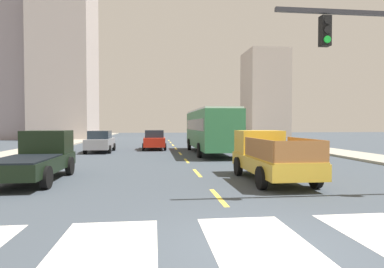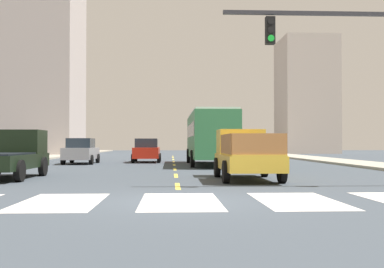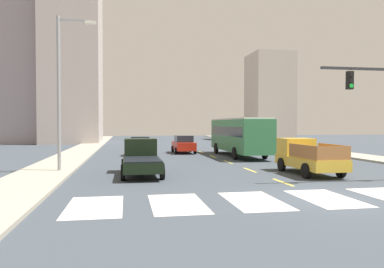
{
  "view_description": "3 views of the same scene",
  "coord_description": "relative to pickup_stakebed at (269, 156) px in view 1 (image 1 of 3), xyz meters",
  "views": [
    {
      "loc": [
        -1.94,
        -5.74,
        2.24
      ],
      "look_at": [
        -0.54,
        6.39,
        1.87
      ],
      "focal_mm": 30.44,
      "sensor_mm": 36.0,
      "label": 1
    },
    {
      "loc": [
        -0.23,
        -11.37,
        1.4
      ],
      "look_at": [
        0.58,
        6.48,
        1.74
      ],
      "focal_mm": 44.34,
      "sensor_mm": 36.0,
      "label": 2
    },
    {
      "loc": [
        -7.44,
        -13.18,
        2.81
      ],
      "look_at": [
        -2.2,
        17.02,
        2.02
      ],
      "focal_mm": 35.43,
      "sensor_mm": 36.0,
      "label": 3
    }
  ],
  "objects": [
    {
      "name": "lane_dash_2",
      "position": [
        -2.67,
        7.0,
        -0.93
      ],
      "size": [
        0.16,
        2.4,
        0.01
      ],
      "primitive_type": "cube",
      "color": "yellow",
      "rests_on": "ground"
    },
    {
      "name": "crosswalk_stripe_2",
      "position": [
        -5.51,
        -7.0,
        -0.93
      ],
      "size": [
        1.89,
        3.58,
        0.01
      ],
      "primitive_type": "cube",
      "color": "silver",
      "rests_on": "ground"
    },
    {
      "name": "sedan_mid",
      "position": [
        -8.94,
        13.89,
        -0.08
      ],
      "size": [
        2.02,
        4.4,
        1.72
      ],
      "rotation": [
        0.0,
        0.0,
        0.0
      ],
      "color": "gray",
      "rests_on": "ground"
    },
    {
      "name": "sedan_far",
      "position": [
        -4.63,
        16.2,
        -0.08
      ],
      "size": [
        2.02,
        4.4,
        1.72
      ],
      "rotation": [
        0.0,
        0.0,
        0.02
      ],
      "color": "red",
      "rests_on": "ground"
    },
    {
      "name": "lane_dash_6",
      "position": [
        -2.67,
        27.0,
        -0.93
      ],
      "size": [
        0.16,
        2.4,
        0.01
      ],
      "primitive_type": "cube",
      "color": "yellow",
      "rests_on": "ground"
    },
    {
      "name": "city_bus",
      "position": [
        -0.4,
        11.73,
        1.02
      ],
      "size": [
        2.72,
        10.8,
        3.32
      ],
      "rotation": [
        0.0,
        0.0,
        -0.03
      ],
      "color": "#327648",
      "rests_on": "ground"
    },
    {
      "name": "lane_dash_3",
      "position": [
        -2.67,
        12.0,
        -0.93
      ],
      "size": [
        0.16,
        2.4,
        0.01
      ],
      "primitive_type": "cube",
      "color": "yellow",
      "rests_on": "ground"
    },
    {
      "name": "lane_dash_7",
      "position": [
        -2.67,
        32.0,
        -0.93
      ],
      "size": [
        0.16,
        2.4,
        0.01
      ],
      "primitive_type": "cube",
      "color": "yellow",
      "rests_on": "ground"
    },
    {
      "name": "sidewalk_right",
      "position": [
        9.34,
        11.0,
        -0.86
      ],
      "size": [
        3.15,
        110.0,
        0.15
      ],
      "primitive_type": "cube",
      "color": "#A39C8C",
      "rests_on": "ground"
    },
    {
      "name": "block_mid_right",
      "position": [
        15.57,
        45.39,
        6.85
      ],
      "size": [
        7.06,
        7.96,
        15.57
      ],
      "primitive_type": "cube",
      "color": "#B7A99C",
      "rests_on": "ground"
    },
    {
      "name": "crosswalk_stripe_3",
      "position": [
        -2.67,
        -7.0,
        -0.93
      ],
      "size": [
        1.89,
        3.58,
        0.01
      ],
      "primitive_type": "cube",
      "color": "silver",
      "rests_on": "ground"
    },
    {
      "name": "pickup_stakebed",
      "position": [
        0.0,
        0.0,
        0.0
      ],
      "size": [
        2.18,
        5.2,
        1.96
      ],
      "rotation": [
        0.0,
        0.0,
        -0.04
      ],
      "color": "gold",
      "rests_on": "ground"
    },
    {
      "name": "lane_dash_4",
      "position": [
        -2.67,
        17.0,
        -0.93
      ],
      "size": [
        0.16,
        2.4,
        0.01
      ],
      "primitive_type": "cube",
      "color": "yellow",
      "rests_on": "ground"
    },
    {
      "name": "lane_dash_5",
      "position": [
        -2.67,
        22.0,
        -0.93
      ],
      "size": [
        0.16,
        2.4,
        0.01
      ],
      "primitive_type": "cube",
      "color": "yellow",
      "rests_on": "ground"
    },
    {
      "name": "lane_dash_0",
      "position": [
        -2.67,
        -3.0,
        -0.93
      ],
      "size": [
        0.16,
        2.4,
        0.01
      ],
      "primitive_type": "cube",
      "color": "yellow",
      "rests_on": "ground"
    },
    {
      "name": "block_mid_left",
      "position": [
        -27.26,
        41.79,
        10.88
      ],
      "size": [
        9.63,
        11.77,
        23.64
      ],
      "primitive_type": "cube",
      "color": "#9D929A",
      "rests_on": "ground"
    },
    {
      "name": "sidewalk_left",
      "position": [
        -14.69,
        11.0,
        -0.86
      ],
      "size": [
        3.15,
        110.0,
        0.15
      ],
      "primitive_type": "cube",
      "color": "#A39C8C",
      "rests_on": "ground"
    },
    {
      "name": "pickup_dark",
      "position": [
        -9.31,
        1.01,
        -0.02
      ],
      "size": [
        2.18,
        5.2,
        1.96
      ],
      "rotation": [
        0.0,
        0.0,
        0.0
      ],
      "color": "black",
      "rests_on": "ground"
    },
    {
      "name": "ground_plane",
      "position": [
        -2.67,
        -7.0,
        -0.94
      ],
      "size": [
        160.0,
        160.0,
        0.0
      ],
      "primitive_type": "plane",
      "color": "#3B444D"
    },
    {
      "name": "lane_dash_1",
      "position": [
        -2.67,
        2.0,
        -0.93
      ],
      "size": [
        0.16,
        2.4,
        0.01
      ],
      "primitive_type": "cube",
      "color": "yellow",
      "rests_on": "ground"
    }
  ]
}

